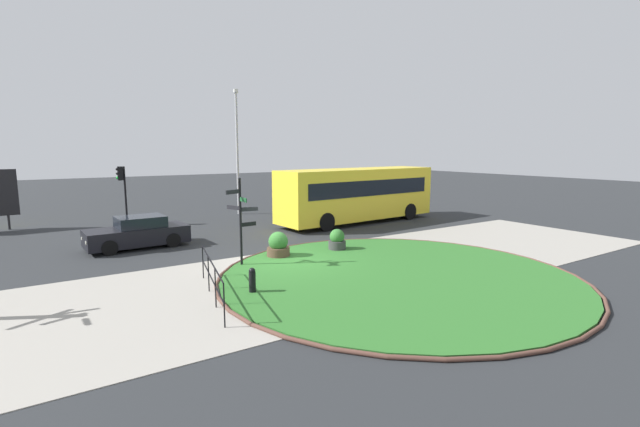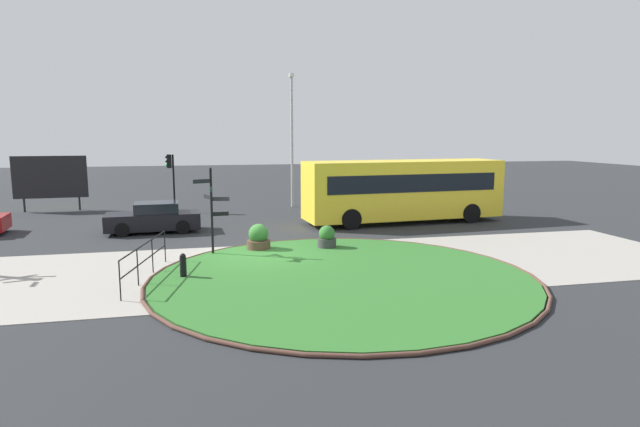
{
  "view_description": "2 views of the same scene",
  "coord_description": "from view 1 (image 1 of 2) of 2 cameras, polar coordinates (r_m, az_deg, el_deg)",
  "views": [
    {
      "loc": [
        -7.87,
        -14.48,
        4.35
      ],
      "look_at": [
        2.48,
        1.37,
        1.56
      ],
      "focal_mm": 24.67,
      "sensor_mm": 36.0,
      "label": 1
    },
    {
      "loc": [
        -1.97,
        -19.43,
        4.54
      ],
      "look_at": [
        2.77,
        1.6,
        1.29
      ],
      "focal_mm": 29.64,
      "sensor_mm": 36.0,
      "label": 2
    }
  ],
  "objects": [
    {
      "name": "ground",
      "position": [
        17.04,
        -4.51,
        -6.42
      ],
      "size": [
        120.0,
        120.0,
        0.0
      ],
      "primitive_type": "plane",
      "color": "#282B2D"
    },
    {
      "name": "railing_grass_edge",
      "position": [
        13.19,
        -13.88,
        -7.71
      ],
      "size": [
        0.95,
        4.39,
        1.15
      ],
      "rotation": [
        0.0,
        0.0,
        4.51
      ],
      "color": "black",
      "rests_on": "ground"
    },
    {
      "name": "planter_kerbside",
      "position": [
        17.71,
        -5.44,
        -4.26
      ],
      "size": [
        0.92,
        0.92,
        1.07
      ],
      "color": "brown",
      "rests_on": "ground"
    },
    {
      "name": "bus_yellow",
      "position": [
        26.14,
        4.91,
        2.58
      ],
      "size": [
        10.42,
        3.24,
        3.19
      ],
      "rotation": [
        0.0,
        0.0,
        0.07
      ],
      "color": "yellow",
      "rests_on": "ground"
    },
    {
      "name": "grass_kerb_ring",
      "position": [
        15.4,
        10.01,
        -7.94
      ],
      "size": [
        12.23,
        12.23,
        0.11
      ],
      "primitive_type": "torus",
      "color": "brown",
      "rests_on": "ground"
    },
    {
      "name": "car_far_lane",
      "position": [
        21.04,
        -22.54,
        -2.36
      ],
      "size": [
        4.31,
        2.01,
        1.4
      ],
      "rotation": [
        0.0,
        0.0,
        3.2
      ],
      "color": "black",
      "rests_on": "ground"
    },
    {
      "name": "traffic_light_near",
      "position": [
        27.28,
        -24.31,
        3.72
      ],
      "size": [
        0.49,
        0.26,
        3.37
      ],
      "rotation": [
        0.0,
        0.0,
        3.15
      ],
      "color": "black",
      "rests_on": "ground"
    },
    {
      "name": "sidewalk_paving",
      "position": [
        15.31,
        -0.73,
        -8.08
      ],
      "size": [
        32.0,
        7.83,
        0.02
      ],
      "primitive_type": "cube",
      "color": "#9E998E",
      "rests_on": "ground"
    },
    {
      "name": "signpost_directional",
      "position": [
        16.3,
        -10.22,
        -0.38
      ],
      "size": [
        1.3,
        1.24,
        3.32
      ],
      "color": "black",
      "rests_on": "ground"
    },
    {
      "name": "bollard_foreground",
      "position": [
        13.45,
        -8.78,
        -8.65
      ],
      "size": [
        0.21,
        0.21,
        0.84
      ],
      "color": "black",
      "rests_on": "ground"
    },
    {
      "name": "planter_near_signpost",
      "position": [
        18.83,
        2.23,
        -3.61
      ],
      "size": [
        0.75,
        0.75,
        0.96
      ],
      "color": "#383838",
      "rests_on": "ground"
    },
    {
      "name": "lamppost_tall",
      "position": [
        29.82,
        -10.69,
        8.31
      ],
      "size": [
        0.32,
        0.32,
        8.18
      ],
      "color": "#B7B7BC",
      "rests_on": "ground"
    },
    {
      "name": "grass_island",
      "position": [
        15.4,
        10.01,
        -7.95
      ],
      "size": [
        11.92,
        11.92,
        0.1
      ],
      "primitive_type": "cylinder",
      "color": "#2D6B28",
      "rests_on": "ground"
    }
  ]
}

